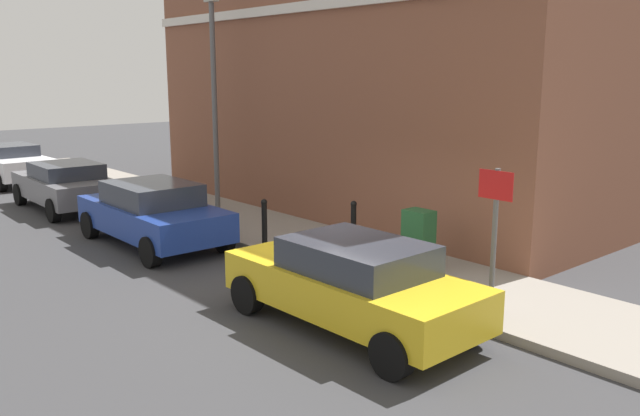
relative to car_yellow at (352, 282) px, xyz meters
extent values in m
plane|color=#38383A|center=(0.74, 1.38, -0.74)|extent=(80.00, 80.00, 0.00)
cube|color=gray|center=(2.63, 7.38, -0.66)|extent=(2.62, 30.00, 0.15)
cube|color=brown|center=(7.55, 6.16, 3.56)|extent=(7.22, 13.56, 8.60)
cube|color=silver|center=(3.90, 6.16, 4.69)|extent=(0.12, 13.56, 0.24)
cube|color=gold|center=(0.00, 0.03, -0.11)|extent=(1.79, 4.27, 0.62)
cube|color=#2D333D|center=(0.00, -0.10, 0.42)|extent=(1.55, 2.13, 0.48)
cylinder|color=black|center=(-0.84, 1.59, -0.42)|extent=(0.23, 0.64, 0.64)
cylinder|color=black|center=(0.78, 1.62, -0.42)|extent=(0.23, 0.64, 0.64)
cylinder|color=black|center=(-0.79, -1.55, -0.42)|extent=(0.23, 0.64, 0.64)
cylinder|color=black|center=(0.83, -1.53, -0.42)|extent=(0.23, 0.64, 0.64)
cube|color=navy|center=(0.04, 6.57, -0.10)|extent=(1.86, 4.25, 0.64)
cube|color=#2D333D|center=(0.04, 6.58, 0.45)|extent=(1.63, 2.09, 0.51)
cylinder|color=black|center=(-0.82, 8.14, -0.42)|extent=(0.22, 0.64, 0.64)
cylinder|color=black|center=(0.92, 8.13, -0.42)|extent=(0.22, 0.64, 0.64)
cylinder|color=black|center=(-0.83, 5.00, -0.42)|extent=(0.22, 0.64, 0.64)
cylinder|color=black|center=(0.90, 4.99, -0.42)|extent=(0.22, 0.64, 0.64)
cube|color=slate|center=(0.01, 11.89, -0.11)|extent=(1.91, 4.13, 0.63)
cube|color=#2D333D|center=(0.01, 11.73, 0.40)|extent=(1.64, 1.98, 0.43)
cylinder|color=black|center=(-0.82, 13.41, -0.42)|extent=(0.23, 0.64, 0.64)
cylinder|color=black|center=(0.90, 13.37, -0.42)|extent=(0.23, 0.64, 0.64)
cylinder|color=black|center=(-0.88, 10.42, -0.42)|extent=(0.23, 0.64, 0.64)
cylinder|color=black|center=(0.84, 10.38, -0.42)|extent=(0.23, 0.64, 0.64)
cube|color=silver|center=(0.19, 17.78, -0.08)|extent=(1.89, 4.43, 0.67)
cube|color=#2D333D|center=(0.19, 17.78, 0.43)|extent=(1.61, 1.89, 0.41)
cylinder|color=black|center=(0.98, 19.44, -0.42)|extent=(0.24, 0.65, 0.64)
cylinder|color=black|center=(-0.60, 16.11, -0.42)|extent=(0.24, 0.65, 0.64)
cylinder|color=black|center=(1.07, 16.15, -0.42)|extent=(0.24, 0.65, 0.64)
cube|color=#1E4C28|center=(2.79, 1.09, -0.01)|extent=(0.40, 0.55, 1.15)
cube|color=#333333|center=(2.79, 1.09, -0.55)|extent=(0.46, 0.61, 0.08)
cylinder|color=black|center=(2.89, 2.99, -0.11)|extent=(0.12, 0.12, 0.95)
sphere|color=black|center=(2.89, 2.99, 0.38)|extent=(0.14, 0.14, 0.14)
cylinder|color=black|center=(1.57, 4.40, -0.11)|extent=(0.12, 0.12, 0.95)
sphere|color=black|center=(1.57, 4.40, 0.38)|extent=(0.14, 0.14, 0.14)
cylinder|color=#59595B|center=(1.79, -1.26, 0.56)|extent=(0.08, 0.08, 2.30)
cube|color=white|center=(1.77, -1.26, 1.46)|extent=(0.03, 0.56, 0.40)
cube|color=red|center=(1.76, -1.26, 1.46)|extent=(0.01, 0.60, 0.44)
cylinder|color=#59595B|center=(2.91, 8.42, 2.16)|extent=(0.14, 0.14, 5.50)
camera|label=1|loc=(-6.57, -6.83, 3.11)|focal=36.68mm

